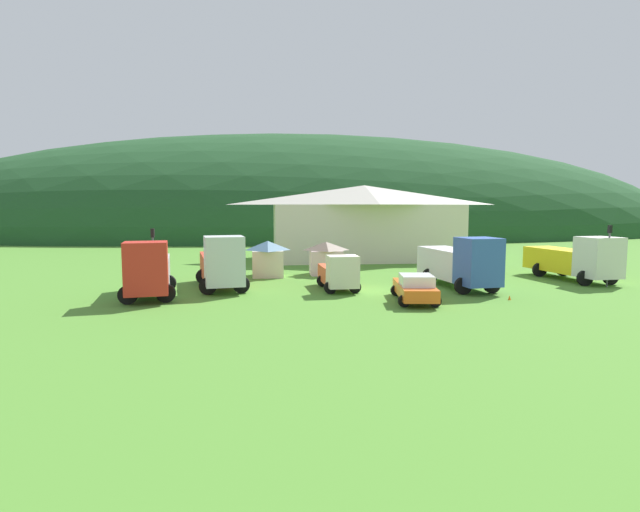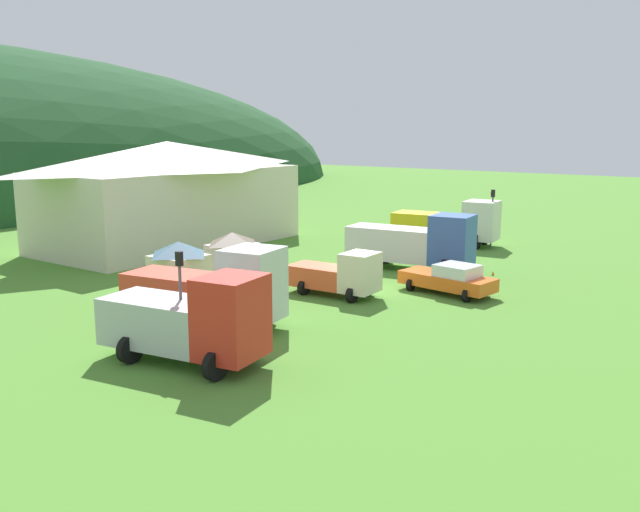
{
  "view_description": "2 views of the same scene",
  "coord_description": "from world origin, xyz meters",
  "px_view_note": "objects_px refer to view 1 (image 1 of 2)",
  "views": [
    {
      "loc": [
        -6.51,
        -32.72,
        5.61
      ],
      "look_at": [
        -2.84,
        0.98,
        2.23
      ],
      "focal_mm": 28.24,
      "sensor_mm": 36.0,
      "label": 1
    },
    {
      "loc": [
        -30.74,
        -20.0,
        8.86
      ],
      "look_at": [
        0.53,
        3.04,
        1.5
      ],
      "focal_mm": 38.55,
      "sensor_mm": 36.0,
      "label": 2
    }
  ],
  "objects_px": {
    "crane_truck_red": "(148,270)",
    "box_truck_blue": "(460,262)",
    "tow_truck_silver": "(222,264)",
    "traffic_light_east": "(609,249)",
    "depot_building": "(364,221)",
    "play_shed_pink": "(326,258)",
    "traffic_cone_near_pickup": "(509,300)",
    "traffic_light_west": "(153,255)",
    "light_truck_cream": "(339,273)",
    "service_pickup_orange": "(415,288)",
    "play_shed_cream": "(268,258)",
    "flatbed_truck_yellow": "(576,259)"
  },
  "relations": [
    {
      "from": "tow_truck_silver",
      "to": "traffic_light_west",
      "type": "relative_size",
      "value": 1.88
    },
    {
      "from": "tow_truck_silver",
      "to": "traffic_cone_near_pickup",
      "type": "distance_m",
      "value": 18.55
    },
    {
      "from": "depot_building",
      "to": "light_truck_cream",
      "type": "xyz_separation_m",
      "value": [
        -5.52,
        -19.41,
        -2.82
      ]
    },
    {
      "from": "flatbed_truck_yellow",
      "to": "light_truck_cream",
      "type": "bearing_deg",
      "value": -90.55
    },
    {
      "from": "play_shed_cream",
      "to": "light_truck_cream",
      "type": "bearing_deg",
      "value": -57.18
    },
    {
      "from": "crane_truck_red",
      "to": "box_truck_blue",
      "type": "relative_size",
      "value": 0.84
    },
    {
      "from": "service_pickup_orange",
      "to": "traffic_cone_near_pickup",
      "type": "distance_m",
      "value": 5.87
    },
    {
      "from": "play_shed_cream",
      "to": "traffic_cone_near_pickup",
      "type": "relative_size",
      "value": 5.02
    },
    {
      "from": "crane_truck_red",
      "to": "traffic_cone_near_pickup",
      "type": "height_order",
      "value": "crane_truck_red"
    },
    {
      "from": "play_shed_cream",
      "to": "flatbed_truck_yellow",
      "type": "height_order",
      "value": "flatbed_truck_yellow"
    },
    {
      "from": "crane_truck_red",
      "to": "traffic_light_west",
      "type": "xyz_separation_m",
      "value": [
        0.16,
        0.78,
        0.86
      ]
    },
    {
      "from": "traffic_light_west",
      "to": "traffic_light_east",
      "type": "height_order",
      "value": "traffic_light_east"
    },
    {
      "from": "box_truck_blue",
      "to": "flatbed_truck_yellow",
      "type": "xyz_separation_m",
      "value": [
        9.92,
        2.35,
        -0.11
      ]
    },
    {
      "from": "light_truck_cream",
      "to": "box_truck_blue",
      "type": "height_order",
      "value": "box_truck_blue"
    },
    {
      "from": "depot_building",
      "to": "tow_truck_silver",
      "type": "height_order",
      "value": "depot_building"
    },
    {
      "from": "tow_truck_silver",
      "to": "box_truck_blue",
      "type": "bearing_deg",
      "value": 75.04
    },
    {
      "from": "box_truck_blue",
      "to": "traffic_cone_near_pickup",
      "type": "relative_size",
      "value": 14.34
    },
    {
      "from": "play_shed_pink",
      "to": "traffic_cone_near_pickup",
      "type": "height_order",
      "value": "play_shed_pink"
    },
    {
      "from": "play_shed_pink",
      "to": "box_truck_blue",
      "type": "height_order",
      "value": "box_truck_blue"
    },
    {
      "from": "depot_building",
      "to": "tow_truck_silver",
      "type": "xyz_separation_m",
      "value": [
        -13.33,
        -17.99,
        -2.27
      ]
    },
    {
      "from": "box_truck_blue",
      "to": "traffic_light_east",
      "type": "relative_size",
      "value": 1.89
    },
    {
      "from": "play_shed_pink",
      "to": "depot_building",
      "type": "bearing_deg",
      "value": 64.85
    },
    {
      "from": "crane_truck_red",
      "to": "light_truck_cream",
      "type": "distance_m",
      "value": 12.06
    },
    {
      "from": "traffic_light_west",
      "to": "traffic_light_east",
      "type": "bearing_deg",
      "value": 0.38
    },
    {
      "from": "play_shed_pink",
      "to": "box_truck_blue",
      "type": "distance_m",
      "value": 11.4
    },
    {
      "from": "play_shed_cream",
      "to": "flatbed_truck_yellow",
      "type": "distance_m",
      "value": 23.47
    },
    {
      "from": "tow_truck_silver",
      "to": "light_truck_cream",
      "type": "relative_size",
      "value": 1.57
    },
    {
      "from": "tow_truck_silver",
      "to": "crane_truck_red",
      "type": "bearing_deg",
      "value": -64.25
    },
    {
      "from": "play_shed_cream",
      "to": "traffic_cone_near_pickup",
      "type": "distance_m",
      "value": 18.59
    },
    {
      "from": "service_pickup_orange",
      "to": "play_shed_cream",
      "type": "bearing_deg",
      "value": -136.21
    },
    {
      "from": "depot_building",
      "to": "flatbed_truck_yellow",
      "type": "relative_size",
      "value": 2.48
    },
    {
      "from": "tow_truck_silver",
      "to": "traffic_light_west",
      "type": "bearing_deg",
      "value": -71.08
    },
    {
      "from": "box_truck_blue",
      "to": "flatbed_truck_yellow",
      "type": "relative_size",
      "value": 0.99
    },
    {
      "from": "tow_truck_silver",
      "to": "flatbed_truck_yellow",
      "type": "distance_m",
      "value": 26.12
    },
    {
      "from": "crane_truck_red",
      "to": "box_truck_blue",
      "type": "height_order",
      "value": "box_truck_blue"
    },
    {
      "from": "box_truck_blue",
      "to": "crane_truck_red",
      "type": "bearing_deg",
      "value": -92.72
    },
    {
      "from": "light_truck_cream",
      "to": "traffic_light_east",
      "type": "xyz_separation_m",
      "value": [
        18.78,
        -0.58,
        1.45
      ]
    },
    {
      "from": "box_truck_blue",
      "to": "tow_truck_silver",
      "type": "bearing_deg",
      "value": -102.11
    },
    {
      "from": "traffic_light_west",
      "to": "box_truck_blue",
      "type": "bearing_deg",
      "value": 2.24
    },
    {
      "from": "play_shed_cream",
      "to": "crane_truck_red",
      "type": "distance_m",
      "value": 11.41
    },
    {
      "from": "traffic_light_east",
      "to": "play_shed_pink",
      "type": "bearing_deg",
      "value": 155.82
    },
    {
      "from": "tow_truck_silver",
      "to": "box_truck_blue",
      "type": "distance_m",
      "value": 16.24
    },
    {
      "from": "flatbed_truck_yellow",
      "to": "traffic_light_east",
      "type": "xyz_separation_m",
      "value": [
        0.48,
        -2.93,
        0.96
      ]
    },
    {
      "from": "box_truck_blue",
      "to": "traffic_light_east",
      "type": "height_order",
      "value": "traffic_light_east"
    },
    {
      "from": "traffic_light_east",
      "to": "depot_building",
      "type": "bearing_deg",
      "value": 123.56
    },
    {
      "from": "tow_truck_silver",
      "to": "service_pickup_orange",
      "type": "bearing_deg",
      "value": 53.38
    },
    {
      "from": "crane_truck_red",
      "to": "light_truck_cream",
      "type": "height_order",
      "value": "crane_truck_red"
    },
    {
      "from": "play_shed_pink",
      "to": "traffic_light_west",
      "type": "xyz_separation_m",
      "value": [
        -11.87,
        -8.6,
        1.19
      ]
    },
    {
      "from": "crane_truck_red",
      "to": "tow_truck_silver",
      "type": "bearing_deg",
      "value": 116.48
    },
    {
      "from": "play_shed_pink",
      "to": "service_pickup_orange",
      "type": "relative_size",
      "value": 0.52
    }
  ]
}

